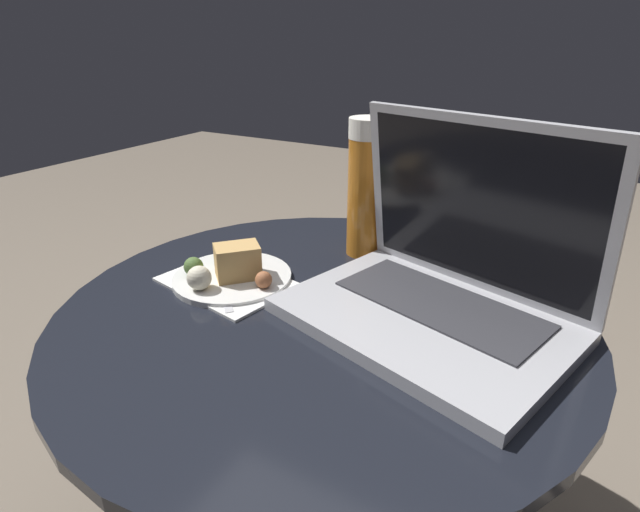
% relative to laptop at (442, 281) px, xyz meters
% --- Properties ---
extents(table, '(0.73, 0.73, 0.49)m').
position_rel_laptop_xyz_m(table, '(-0.15, -0.05, -0.18)').
color(table, '#9E9EA3').
rests_on(table, ground_plane).
extents(napkin, '(0.22, 0.17, 0.00)m').
position_rel_laptop_xyz_m(napkin, '(-0.31, -0.07, -0.05)').
color(napkin, white).
rests_on(napkin, table).
extents(laptop, '(0.41, 0.34, 0.26)m').
position_rel_laptop_xyz_m(laptop, '(0.00, 0.00, 0.00)').
color(laptop, '#B2B2B7').
rests_on(laptop, table).
extents(beer_glass, '(0.06, 0.06, 0.23)m').
position_rel_laptop_xyz_m(beer_glass, '(-0.18, 0.14, 0.06)').
color(beer_glass, '#C6701E').
rests_on(beer_glass, table).
extents(snack_plate, '(0.18, 0.18, 0.06)m').
position_rel_laptop_xyz_m(snack_plate, '(-0.31, -0.06, -0.04)').
color(snack_plate, silver).
rests_on(snack_plate, table).
extents(fork, '(0.14, 0.13, 0.01)m').
position_rel_laptop_xyz_m(fork, '(-0.32, -0.07, -0.05)').
color(fork, silver).
rests_on(fork, table).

